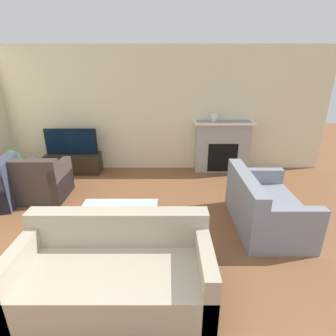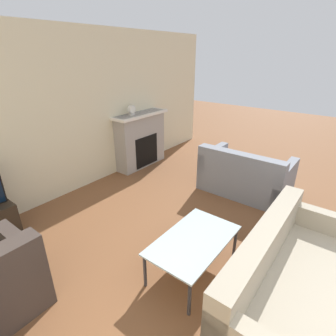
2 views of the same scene
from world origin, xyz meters
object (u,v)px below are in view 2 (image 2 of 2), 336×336
couch_sectional (293,287)px  coffee_table (194,242)px  couch_loveseat (244,177)px  mantel_clock (132,110)px

couch_sectional → coffee_table: size_ratio=1.83×
couch_loveseat → coffee_table: 2.14m
mantel_clock → coffee_table: bearing=-123.3°
couch_loveseat → coffee_table: bearing=97.9°
mantel_clock → couch_loveseat: bearing=-79.2°
coffee_table → mantel_clock: 3.18m
couch_loveseat → coffee_table: couch_loveseat is taller
couch_sectional → mantel_clock: mantel_clock is taller
coffee_table → mantel_clock: (1.68, 2.56, 0.86)m
couch_loveseat → coffee_table: size_ratio=1.36×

